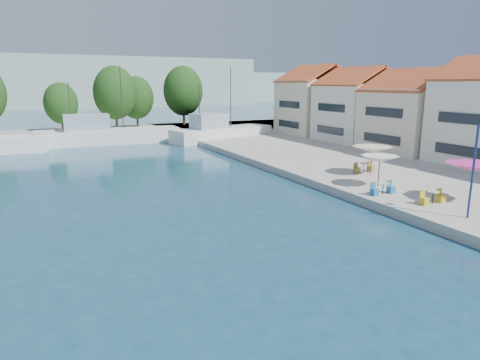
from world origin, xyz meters
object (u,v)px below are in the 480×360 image
umbrella_pink (473,167)px  umbrella_white (380,159)px  umbrella_cream (372,150)px  trawler_03 (106,135)px  street_lamp (480,154)px  trawler_04 (220,133)px

umbrella_pink → umbrella_white: size_ratio=1.22×
umbrella_pink → umbrella_cream: bearing=89.6°
trawler_03 → umbrella_white: trawler_03 is taller
umbrella_pink → umbrella_cream: (0.06, 8.70, -0.12)m
street_lamp → trawler_03: bearing=114.1°
umbrella_white → umbrella_cream: umbrella_cream is taller
street_lamp → umbrella_cream: bearing=83.2°
trawler_04 → umbrella_white: (-1.20, -31.28, 1.46)m
trawler_03 → trawler_04: same height
trawler_03 → umbrella_pink: trawler_03 is taller
umbrella_white → umbrella_cream: size_ratio=0.84×
umbrella_white → street_lamp: bearing=-93.8°
trawler_04 → umbrella_white: bearing=-105.9°
street_lamp → trawler_04: bearing=95.1°
trawler_03 → umbrella_white: (13.22, -35.46, 1.46)m
trawler_04 → umbrella_cream: size_ratio=4.78×
trawler_03 → street_lamp: (12.71, -43.13, 3.02)m
trawler_04 → umbrella_pink: bearing=-102.1°
trawler_03 → umbrella_pink: size_ratio=5.69×
umbrella_pink → umbrella_cream: umbrella_pink is taller
trawler_04 → umbrella_white: size_ratio=5.71×
trawler_04 → umbrella_pink: trawler_04 is taller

